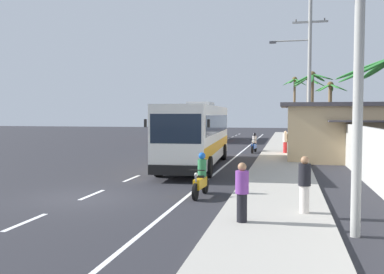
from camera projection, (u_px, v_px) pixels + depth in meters
The scene contains 17 objects.
ground_plane at pixel (85, 198), 15.25m from camera, with size 160.00×160.00×0.00m, color #28282D.
sidewalk_kerb at pixel (281, 167), 23.48m from camera, with size 3.20×90.00×0.14m, color #A8A399.
lane_markings at pixel (215, 158), 29.36m from camera, with size 3.70×71.98×0.01m.
boundary_wall at pixel (344, 143), 26.47m from camera, with size 0.24×60.00×2.45m, color #B2B2AD.
coach_bus_foreground at pixel (197, 133), 24.40m from camera, with size 3.44×12.63×3.76m.
coach_bus_far_lane at pixel (206, 123), 48.53m from camera, with size 3.03×11.99×3.81m.
motorcycle_beside_bus at pixel (254, 144), 33.07m from camera, with size 0.56×1.96×1.57m.
motorcycle_trailing at pixel (201, 179), 15.48m from camera, with size 0.56×1.96×1.62m.
pedestrian_near_kerb at pixel (242, 191), 11.26m from camera, with size 0.36×0.36×1.60m.
pedestrian_midwalk at pixel (305, 183), 12.29m from camera, with size 0.36×0.36×1.67m.
pedestrian_far_walk at pixel (285, 141), 31.33m from camera, with size 0.36×0.36×1.64m.
utility_pole_nearest at pixel (357, 28), 10.15m from camera, with size 3.28×0.24×9.60m.
utility_pole_mid at pixel (308, 75), 27.42m from camera, with size 3.70×0.24×10.47m.
palm_second at pixel (308, 92), 45.56m from camera, with size 3.61×3.92×7.21m.
palm_third at pixel (312, 94), 34.80m from camera, with size 3.28×3.23×6.56m.
palm_fourth at pixel (330, 103), 37.25m from camera, with size 2.82×2.94×5.90m.
palm_farthest at pixel (294, 94), 48.45m from camera, with size 2.68×2.79×7.31m.
Camera 1 is at (7.14, -13.87, 3.03)m, focal length 39.44 mm.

